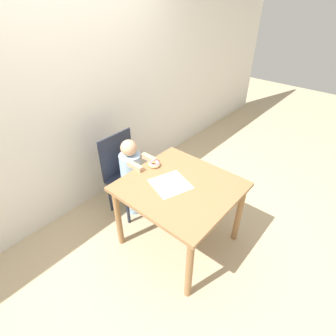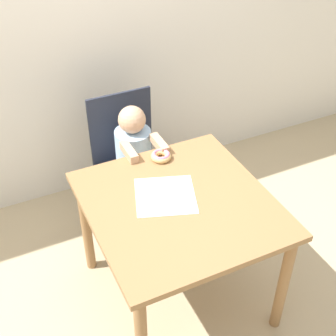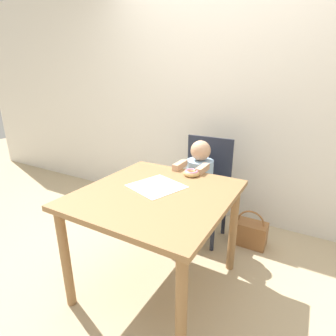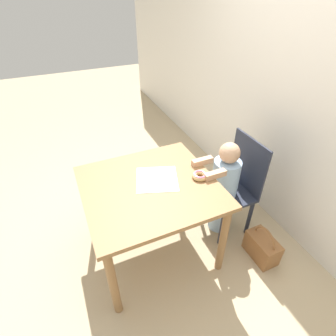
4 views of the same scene
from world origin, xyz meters
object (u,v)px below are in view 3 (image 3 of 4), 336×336
Objects in this scene: chair at (204,187)px; child_figure at (199,192)px; donut at (192,173)px; handbag at (250,233)px.

child_figure reaches higher than chair.
donut is (0.06, -0.42, 0.29)m from chair.
donut is 0.88m from handbag.
chair is at bearing 97.85° from donut.
child_figure is at bearing 100.93° from donut.
child_figure is 2.81× the size of handbag.
handbag is at bearing 48.98° from donut.
handbag is at bearing 18.86° from child_figure.
handbag is (0.45, 0.15, -0.37)m from child_figure.
child_figure is 0.60m from handbag.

